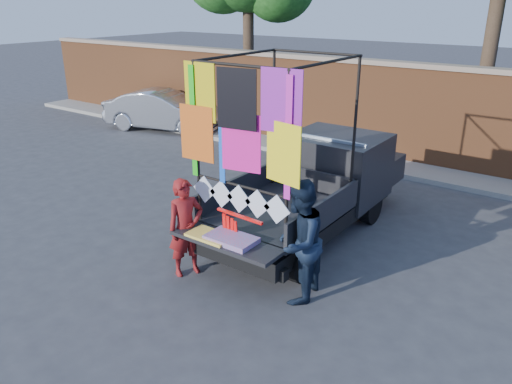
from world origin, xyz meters
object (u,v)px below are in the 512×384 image
Objects in this scene: woman at (186,228)px; sedan at (164,110)px; man at (299,242)px; pickup_truck at (322,183)px.

sedan is at bearing 73.45° from woman.
sedan is at bearing -135.02° from man.
woman is (7.05, -6.42, 0.14)m from sedan.
pickup_truck is at bearing -169.14° from man.
man reaches higher than sedan.
man is at bearing -68.38° from pickup_truck.
pickup_truck is 2.69m from man.
sedan is (-7.84, 3.51, -0.18)m from pickup_truck.
woman is 1.84m from man.
pickup_truck is 2.87× the size of man.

